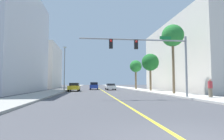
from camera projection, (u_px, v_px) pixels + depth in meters
ground at (99, 89)px, 45.83m from camera, size 192.00×192.00×0.00m
sidewalk_left at (67, 88)px, 44.90m from camera, size 3.48×168.00×0.15m
sidewalk_right at (131, 88)px, 46.77m from camera, size 3.48×168.00×0.15m
lane_marking_center at (99, 89)px, 45.83m from camera, size 0.16×144.00×0.01m
building_left_far at (26, 67)px, 49.47m from camera, size 16.64×14.73×11.58m
building_right_near at (196, 57)px, 33.21m from camera, size 11.24×23.81×12.08m
traffic_signal_mast at (153, 51)px, 16.87m from camera, size 9.96×0.36×5.63m
street_lamp at (64, 66)px, 31.62m from camera, size 0.56×0.28×7.52m
palm_near at (173, 36)px, 22.70m from camera, size 2.69×2.69×8.45m
palm_mid at (150, 63)px, 31.23m from camera, size 2.90×2.90×6.22m
palm_far at (136, 67)px, 39.87m from camera, size 2.57×2.57×6.18m
car_white at (110, 87)px, 37.26m from camera, size 1.77×4.59×1.29m
car_blue at (94, 86)px, 39.03m from camera, size 1.90×4.25×1.56m
car_yellow at (74, 87)px, 31.49m from camera, size 1.84×4.30×1.43m
pedestrian at (210, 88)px, 16.57m from camera, size 0.38×0.38×1.64m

